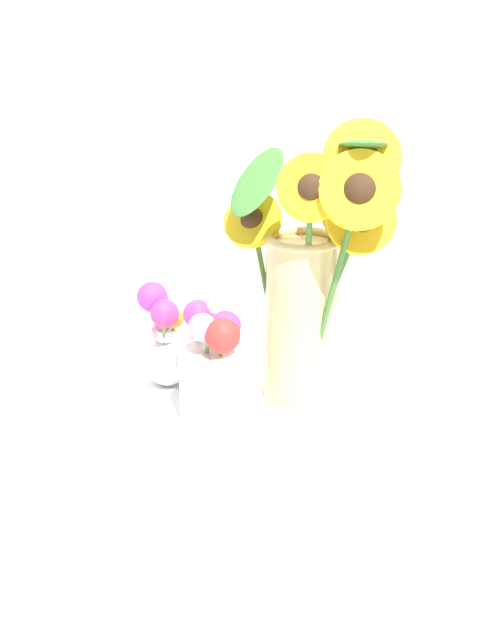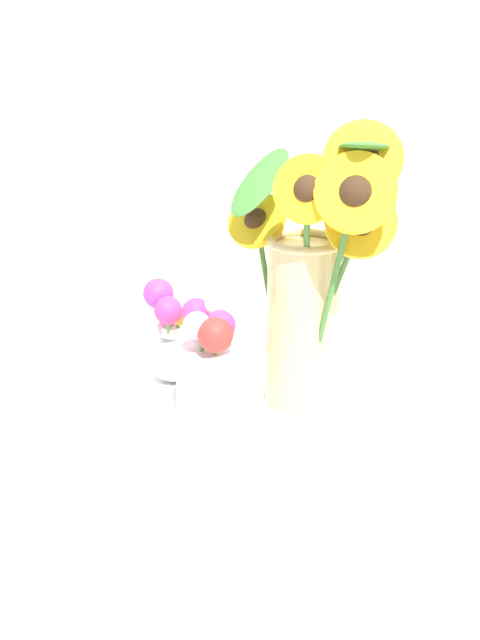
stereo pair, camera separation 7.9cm
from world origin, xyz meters
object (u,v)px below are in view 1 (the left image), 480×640
serving_tray (240,408)px  vase_small_center (211,367)px  mason_jar_sunflowers (310,280)px  vase_bulb_right (165,344)px

serving_tray → vase_small_center: vase_small_center is taller
mason_jar_sunflowers → vase_small_center: 0.16m
mason_jar_sunflowers → vase_bulb_right: (-0.19, -0.00, -0.11)m
vase_small_center → vase_bulb_right: size_ratio=1.06×
serving_tray → mason_jar_sunflowers: bearing=17.9°
serving_tray → vase_bulb_right: bearing=166.9°
vase_bulb_right → mason_jar_sunflowers: bearing=0.4°
vase_bulb_right → serving_tray: bearing=-13.1°
serving_tray → vase_small_center: 0.10m
mason_jar_sunflowers → vase_small_center: (-0.11, -0.08, -0.09)m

